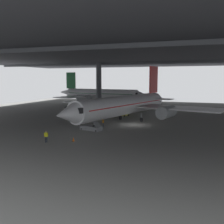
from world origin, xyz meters
The scene contains 9 objects.
ground_plane centered at (0.00, 0.00, 0.00)m, with size 110.00×110.00×0.00m, color gray.
hangar_structure centered at (-0.05, 13.77, 14.50)m, with size 121.00×99.00×15.13m.
airplane_main centered at (-2.67, 2.53, 3.51)m, with size 36.80×37.41×11.79m.
boarding_stairs centered at (-5.85, -7.47, 0.74)m, with size 4.48×2.41×4.73m.
crew_worker_near_nose centered at (-8.00, -17.66, 0.93)m, with size 0.50×0.36×1.63m.
crew_worker_by_stairs centered at (-4.78, -4.40, 0.93)m, with size 0.37×0.49×1.64m.
airplane_distant centered at (-22.98, 37.92, 3.40)m, with size 35.72×34.69×11.21m.
traffic_cone_orange centered at (-4.75, -15.79, 0.29)m, with size 0.36×0.36×0.60m.
baggage_tug centered at (-5.37, 10.66, 0.53)m, with size 1.86×2.47×0.90m.
Camera 1 is at (12.61, -47.83, 8.75)m, focal length 41.83 mm.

